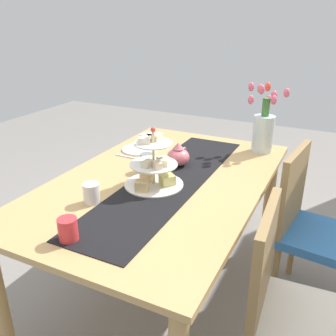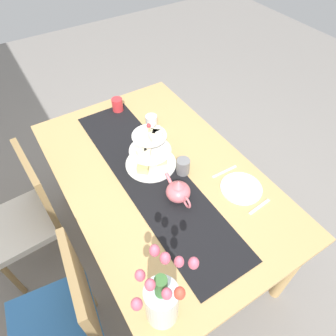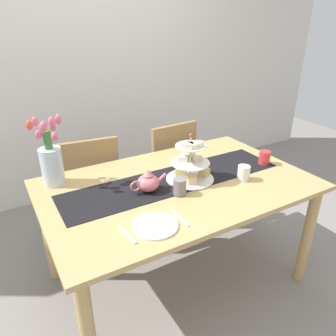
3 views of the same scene
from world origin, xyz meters
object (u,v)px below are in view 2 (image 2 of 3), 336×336
at_px(dinner_plate_left, 241,188).
at_px(knife_left, 224,172).
at_px(tulip_vase, 162,299).
at_px(dining_table, 159,185).
at_px(fork_left, 259,207).
at_px(mug_white_text, 151,122).
at_px(mug_orange, 117,105).
at_px(tiered_cake_stand, 150,152).
at_px(teapot, 178,191).
at_px(mug_grey, 183,166).
at_px(chair_right, 28,213).
at_px(chair_left, 66,315).

xyz_separation_m(dinner_plate_left, knife_left, (0.14, 0.00, -0.00)).
height_order(tulip_vase, knife_left, tulip_vase).
relative_size(dining_table, fork_left, 10.91).
xyz_separation_m(knife_left, mug_white_text, (0.57, 0.16, 0.04)).
bearing_deg(mug_white_text, mug_orange, 20.55).
distance_m(tiered_cake_stand, mug_white_text, 0.34).
xyz_separation_m(fork_left, mug_orange, (1.15, 0.27, 0.04)).
relative_size(tiered_cake_stand, dinner_plate_left, 1.32).
height_order(dinner_plate_left, mug_white_text, mug_white_text).
xyz_separation_m(dining_table, mug_orange, (0.66, -0.06, 0.15)).
distance_m(fork_left, knife_left, 0.29).
bearing_deg(teapot, fork_left, -129.89).
bearing_deg(mug_white_text, dining_table, 155.57).
distance_m(tiered_cake_stand, tulip_vase, 0.84).
height_order(tulip_vase, fork_left, tulip_vase).
distance_m(tiered_cake_stand, dinner_plate_left, 0.55).
distance_m(mug_grey, mug_white_text, 0.44).
xyz_separation_m(chair_right, teapot, (-0.55, -0.74, 0.32)).
height_order(tulip_vase, dinner_plate_left, tulip_vase).
bearing_deg(chair_right, teapot, -126.68).
height_order(teapot, mug_orange, teapot).
distance_m(teapot, mug_orange, 0.87).
xyz_separation_m(dinner_plate_left, mug_orange, (1.00, 0.27, 0.04)).
xyz_separation_m(dining_table, teapot, (-0.21, 0.00, 0.16)).
relative_size(fork_left, mug_orange, 1.58).
bearing_deg(dinner_plate_left, dining_table, 44.46).
bearing_deg(knife_left, mug_white_text, 15.76).
bearing_deg(knife_left, tiered_cake_stand, 49.60).
bearing_deg(fork_left, teapot, 50.11).
xyz_separation_m(mug_white_text, mug_orange, (0.29, 0.11, 0.00)).
xyz_separation_m(teapot, mug_orange, (0.87, -0.06, -0.01)).
xyz_separation_m(tiered_cake_stand, mug_orange, (0.57, -0.06, -0.05)).
relative_size(tiered_cake_stand, mug_grey, 3.20).
distance_m(mug_white_text, mug_orange, 0.31).
relative_size(chair_left, teapot, 3.82).
xyz_separation_m(dining_table, chair_right, (0.35, 0.74, -0.16)).
height_order(tiered_cake_stand, knife_left, tiered_cake_stand).
relative_size(teapot, fork_left, 1.59).
bearing_deg(chair_right, dinner_plate_left, -122.52).
bearing_deg(dinner_plate_left, chair_left, 90.58).
relative_size(tulip_vase, dinner_plate_left, 1.87).
relative_size(knife_left, mug_grey, 1.79).
relative_size(dining_table, tulip_vase, 3.81).
bearing_deg(teapot, chair_left, 100.84).
bearing_deg(knife_left, chair_left, 98.27).
distance_m(dining_table, chair_left, 0.84).
bearing_deg(tiered_cake_stand, fork_left, -149.89).
height_order(teapot, dinner_plate_left, teapot).
relative_size(tiered_cake_stand, fork_left, 2.03).
relative_size(teapot, dinner_plate_left, 1.04).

